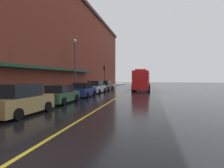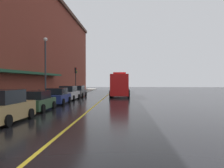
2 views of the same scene
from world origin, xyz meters
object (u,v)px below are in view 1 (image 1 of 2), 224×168
traffic_light_near (104,72)px  street_lamp_left (75,60)px  parking_meter_2 (94,84)px  parked_car_3 (83,90)px  fire_truck (142,81)px  parking_meter_0 (67,88)px  parked_car_5 (105,86)px  parked_car_2 (61,95)px  parked_car_4 (96,87)px  parked_car_1 (20,101)px

traffic_light_near → street_lamp_left: bearing=-92.8°
parking_meter_2 → parked_car_3: bearing=-80.9°
fire_truck → parking_meter_0: bearing=-28.8°
fire_truck → parked_car_5: bearing=-78.8°
fire_truck → parked_car_3: bearing=-26.0°
parking_meter_0 → street_lamp_left: 5.03m
parked_car_2 → parking_meter_2: parked_car_2 is taller
parked_car_4 → parking_meter_2: bearing=21.9°
fire_truck → parking_meter_0: fire_truck is taller
parked_car_3 → parked_car_1: bearing=179.9°
parking_meter_0 → parked_car_5: bearing=83.7°
parked_car_1 → parking_meter_0: 9.81m
parked_car_2 → parking_meter_0: bearing=18.0°
parked_car_3 → street_lamp_left: street_lamp_left is taller
parked_car_1 → parking_meter_0: parked_car_1 is taller
parked_car_5 → parking_meter_0: 12.24m
traffic_light_near → parking_meter_2: bearing=-90.5°
parking_meter_0 → parking_meter_2: (0.00, 10.09, 0.00)m
parked_car_2 → parking_meter_0: parked_car_2 is taller
parked_car_2 → traffic_light_near: size_ratio=0.98×
street_lamp_left → parking_meter_2: bearing=84.6°
parked_car_2 → parked_car_3: 5.61m
parked_car_2 → parked_car_4: parked_car_4 is taller
parked_car_1 → parked_car_5: (-0.11, 21.86, -0.09)m
parked_car_1 → fire_truck: fire_truck is taller
parked_car_3 → traffic_light_near: (-1.36, 15.83, 2.40)m
parked_car_3 → parked_car_4: (-0.09, 5.33, 0.04)m
parked_car_1 → parked_car_3: (-0.03, 10.91, -0.10)m
parked_car_3 → street_lamp_left: 4.86m
parked_car_5 → parking_meter_2: size_ratio=3.50×
street_lamp_left → fire_truck: bearing=50.1°
parked_car_2 → fire_truck: size_ratio=0.46×
parked_car_3 → traffic_light_near: size_ratio=0.99×
traffic_light_near → parked_car_5: bearing=-75.3°
parked_car_3 → parking_meter_2: parked_car_3 is taller
parking_meter_0 → traffic_light_near: 17.18m
fire_truck → traffic_light_near: size_ratio=2.12×
parked_car_2 → parked_car_5: bearing=0.5°
parked_car_3 → traffic_light_near: 16.07m
parked_car_2 → fire_truck: (6.03, 17.71, 0.91)m
fire_truck → traffic_light_near: 8.40m
parked_car_5 → fire_truck: size_ratio=0.51×
parked_car_4 → parking_meter_0: bearing=169.8°
parked_car_5 → fire_truck: bearing=-78.8°
parking_meter_0 → traffic_light_near: (0.06, 17.05, 2.10)m
street_lamp_left → parked_car_3: bearing=-50.9°
parked_car_1 → parked_car_3: bearing=2.1°
parked_car_2 → parking_meter_2: (-1.40, 14.48, 0.33)m
parked_car_4 → parking_meter_2: 3.79m
parked_car_1 → parked_car_5: size_ratio=0.96×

